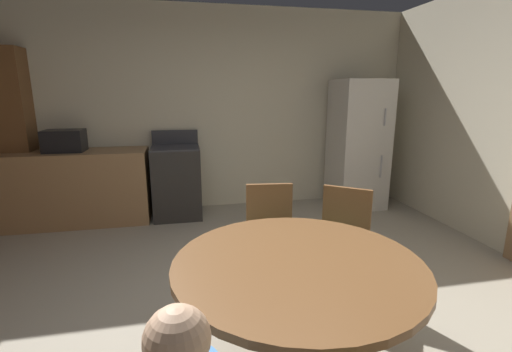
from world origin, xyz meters
name	(u,v)px	position (x,y,z in m)	size (l,w,h in m)	color
ground_plane	(253,342)	(0.00, 0.00, 0.00)	(14.00, 14.00, 0.00)	#A89E89
wall_back	(210,110)	(0.00, 3.01, 1.35)	(5.81, 0.12, 2.70)	beige
kitchen_counter	(74,188)	(-1.72, 2.61, 0.45)	(1.77, 0.60, 0.90)	#9E754C
pantry_column	(13,139)	(-2.38, 2.79, 1.05)	(0.44, 0.36, 2.10)	brown
oven_range	(177,181)	(-0.49, 2.61, 0.47)	(0.60, 0.60, 1.10)	#2D2B28
refrigerator	(358,145)	(2.00, 2.56, 0.88)	(0.68, 0.68, 1.76)	silver
microwave	(64,141)	(-1.77, 2.61, 1.03)	(0.44, 0.32, 0.26)	black
dining_table	(297,288)	(0.16, -0.40, 0.61)	(1.28, 1.28, 0.76)	brown
chair_northeast	(342,237)	(0.79, 0.41, 0.50)	(0.56, 0.56, 0.87)	brown
chair_north	(271,232)	(0.27, 0.62, 0.50)	(0.44, 0.44, 0.87)	brown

